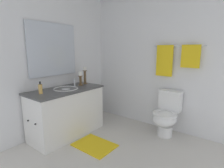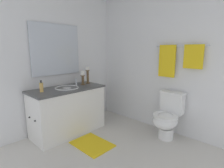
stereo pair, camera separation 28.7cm
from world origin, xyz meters
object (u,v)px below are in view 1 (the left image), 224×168
(towel_center, at_px, (191,56))
(towel_bar, at_px, (178,46))
(mirror, at_px, (53,50))
(candle_holder_short, at_px, (80,78))
(sink_basin, at_px, (66,91))
(towel_near_vanity, at_px, (164,61))
(vanity_cabinet, at_px, (67,112))
(bath_mat, at_px, (94,145))
(candle_holder_tall, at_px, (85,75))
(soap_bottle, at_px, (40,89))
(toilet, at_px, (166,115))

(towel_center, bearing_deg, towel_bar, 175.03)
(mirror, relative_size, towel_center, 2.51)
(candle_holder_short, bearing_deg, sink_basin, -84.56)
(candle_holder_short, bearing_deg, towel_bar, 30.56)
(towel_bar, relative_size, towel_near_vanity, 1.58)
(towel_bar, bearing_deg, vanity_cabinet, -139.20)
(bath_mat, bearing_deg, towel_bar, 57.50)
(candle_holder_tall, distance_m, towel_center, 1.83)
(towel_center, xyz_separation_m, bath_mat, (-0.97, -1.18, -1.31))
(candle_holder_tall, height_order, candle_holder_short, candle_holder_tall)
(soap_bottle, relative_size, bath_mat, 0.30)
(mirror, relative_size, candle_holder_tall, 2.83)
(sink_basin, xyz_separation_m, mirror, (-0.28, -0.00, 0.67))
(candle_holder_tall, xyz_separation_m, towel_near_vanity, (1.25, 0.68, 0.28))
(toilet, height_order, towel_center, towel_center)
(candle_holder_tall, bearing_deg, towel_bar, 25.57)
(mirror, height_order, soap_bottle, mirror)
(mirror, distance_m, soap_bottle, 0.74)
(sink_basin, distance_m, soap_bottle, 0.44)
(mirror, xyz_separation_m, towel_near_vanity, (1.46, 1.18, -0.18))
(sink_basin, xyz_separation_m, towel_near_vanity, (1.18, 1.18, 0.48))
(sink_basin, height_order, mirror, mirror)
(soap_bottle, bearing_deg, mirror, 120.65)
(candle_holder_short, distance_m, bath_mat, 1.18)
(candle_holder_tall, xyz_separation_m, candle_holder_short, (0.03, -0.14, -0.04))
(towel_near_vanity, bearing_deg, bath_mat, -115.22)
(towel_center, bearing_deg, bath_mat, -129.43)
(vanity_cabinet, relative_size, mirror, 1.38)
(towel_center, bearing_deg, sink_basin, -143.53)
(vanity_cabinet, height_order, toilet, vanity_cabinet)
(bath_mat, bearing_deg, soap_bottle, -147.11)
(mirror, bearing_deg, towel_center, 32.18)
(mirror, distance_m, towel_bar, 2.05)
(towel_center, bearing_deg, mirror, -147.82)
(candle_holder_short, relative_size, soap_bottle, 1.37)
(toilet, bearing_deg, candle_holder_tall, -161.43)
(toilet, xyz_separation_m, bath_mat, (-0.72, -0.98, -0.36))
(toilet, bearing_deg, towel_bar, 78.86)
(towel_near_vanity, relative_size, towel_center, 1.47)
(bath_mat, bearing_deg, candle_holder_short, 151.47)
(towel_center, relative_size, bath_mat, 0.60)
(towel_near_vanity, bearing_deg, mirror, -141.07)
(candle_holder_short, xyz_separation_m, soap_bottle, (0.00, -0.78, -0.05))
(candle_holder_short, distance_m, towel_center, 1.87)
(vanity_cabinet, distance_m, sink_basin, 0.36)
(candle_holder_tall, bearing_deg, mirror, -112.93)
(sink_basin, relative_size, candle_holder_short, 1.63)
(sink_basin, xyz_separation_m, toilet, (1.34, 0.97, -0.39))
(sink_basin, xyz_separation_m, candle_holder_short, (-0.03, 0.36, 0.17))
(towel_bar, bearing_deg, towel_center, -4.97)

